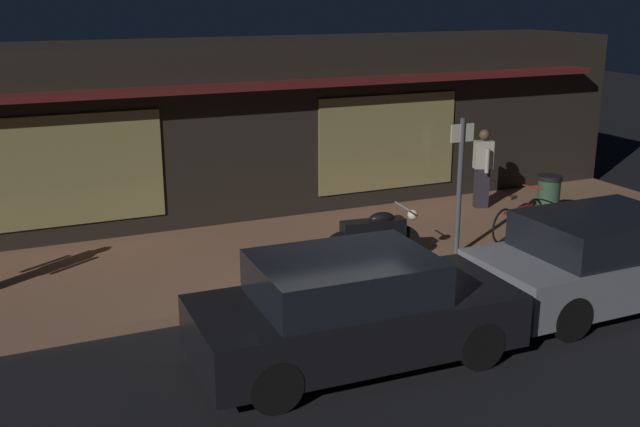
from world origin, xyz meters
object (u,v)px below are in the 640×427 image
object	(u,v)px
bicycle_parked	(518,219)
sign_post	(460,179)
motorcycle	(375,235)
person_bystander	(483,167)
parked_car_near	(352,310)
trash_bin	(548,198)
parked_car_far	(603,260)

from	to	relation	value
bicycle_parked	sign_post	bearing A→B (deg)	-167.14
motorcycle	person_bystander	distance (m)	4.29
person_bystander	parked_car_near	bearing A→B (deg)	-138.16
bicycle_parked	trash_bin	size ratio (longest dim) A/B	1.70
motorcycle	trash_bin	xyz separation A→B (m)	(4.31, 0.78, -0.03)
bicycle_parked	person_bystander	bearing A→B (deg)	72.90
motorcycle	trash_bin	world-z (taller)	motorcycle
person_bystander	sign_post	size ratio (longest dim) A/B	0.70
person_bystander	sign_post	xyz separation A→B (m)	(-2.21, -2.38, 0.48)
person_bystander	parked_car_far	size ratio (longest dim) A/B	0.41
bicycle_parked	person_bystander	size ratio (longest dim) A/B	0.94
motorcycle	bicycle_parked	xyz separation A→B (m)	(3.07, 0.13, -0.14)
sign_post	parked_car_far	size ratio (longest dim) A/B	0.58
trash_bin	parked_car_near	xyz separation A→B (m)	(-6.12, -3.55, 0.08)
sign_post	parked_car_far	bearing A→B (deg)	-67.84
parked_car_near	parked_car_far	world-z (taller)	same
person_bystander	parked_car_near	xyz separation A→B (m)	(-5.50, -4.93, -0.32)
trash_bin	parked_car_near	distance (m)	7.07
motorcycle	parked_car_near	distance (m)	3.31
parked_car_far	sign_post	bearing A→B (deg)	112.16
bicycle_parked	motorcycle	bearing A→B (deg)	-177.50
parked_car_near	bicycle_parked	bearing A→B (deg)	30.78
person_bystander	parked_car_near	size ratio (longest dim) A/B	0.40
trash_bin	bicycle_parked	bearing A→B (deg)	-152.43
bicycle_parked	parked_car_far	distance (m)	2.83
motorcycle	bicycle_parked	world-z (taller)	motorcycle
sign_post	parked_car_far	distance (m)	2.71
parked_car_near	sign_post	bearing A→B (deg)	37.70
person_bystander	bicycle_parked	bearing A→B (deg)	-107.10
sign_post	person_bystander	bearing A→B (deg)	47.16
motorcycle	bicycle_parked	distance (m)	3.08
parked_car_far	motorcycle	bearing A→B (deg)	133.15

